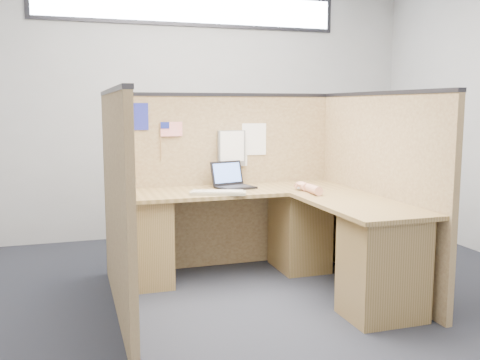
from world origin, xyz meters
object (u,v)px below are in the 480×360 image
object	(u,v)px
laptop	(233,181)
mouse	(301,187)
keyboard	(218,193)
l_desk	(271,238)

from	to	relation	value
laptop	mouse	bearing A→B (deg)	-47.04
keyboard	l_desk	bearing A→B (deg)	-7.91
keyboard	laptop	bearing A→B (deg)	73.06
mouse	laptop	bearing A→B (deg)	148.08
laptop	keyboard	distance (m)	0.38
laptop	l_desk	bearing A→B (deg)	-87.78
l_desk	laptop	size ratio (longest dim) A/B	5.44
l_desk	keyboard	distance (m)	0.55
l_desk	keyboard	world-z (taller)	keyboard
keyboard	mouse	size ratio (longest dim) A/B	4.36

